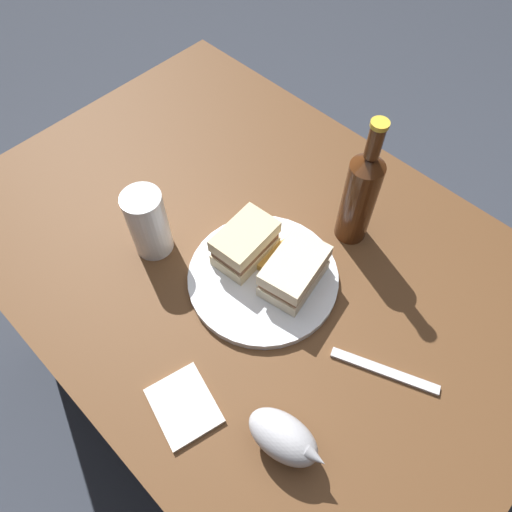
# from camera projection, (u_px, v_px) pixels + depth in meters

# --- Properties ---
(ground_plane) EXTENTS (6.00, 6.00, 0.00)m
(ground_plane) POSITION_uv_depth(u_px,v_px,m) (252.00, 375.00, 1.52)
(ground_plane) COLOR #333842
(dining_table) EXTENTS (1.15, 0.80, 0.72)m
(dining_table) POSITION_uv_depth(u_px,v_px,m) (251.00, 328.00, 1.22)
(dining_table) COLOR brown
(dining_table) RESTS_ON ground
(plate) EXTENTS (0.28, 0.28, 0.02)m
(plate) POSITION_uv_depth(u_px,v_px,m) (263.00, 278.00, 0.87)
(plate) COLOR white
(plate) RESTS_ON dining_table
(sandwich_half_left) EXTENTS (0.10, 0.14, 0.07)m
(sandwich_half_left) POSITION_uv_depth(u_px,v_px,m) (294.00, 271.00, 0.83)
(sandwich_half_left) COLOR beige
(sandwich_half_left) RESTS_ON plate
(sandwich_half_right) EXTENTS (0.08, 0.12, 0.07)m
(sandwich_half_right) POSITION_uv_depth(u_px,v_px,m) (245.00, 244.00, 0.86)
(sandwich_half_right) COLOR beige
(sandwich_half_right) RESTS_ON plate
(potato_wedge_front) EXTENTS (0.03, 0.05, 0.02)m
(potato_wedge_front) POSITION_uv_depth(u_px,v_px,m) (260.00, 231.00, 0.90)
(potato_wedge_front) COLOR gold
(potato_wedge_front) RESTS_ON plate
(potato_wedge_middle) EXTENTS (0.03, 0.06, 0.02)m
(potato_wedge_middle) POSITION_uv_depth(u_px,v_px,m) (269.00, 259.00, 0.87)
(potato_wedge_middle) COLOR gold
(potato_wedge_middle) RESTS_ON plate
(potato_wedge_back) EXTENTS (0.02, 0.05, 0.02)m
(potato_wedge_back) POSITION_uv_depth(u_px,v_px,m) (301.00, 249.00, 0.89)
(potato_wedge_back) COLOR #B77F33
(potato_wedge_back) RESTS_ON plate
(potato_wedge_left_edge) EXTENTS (0.04, 0.04, 0.01)m
(potato_wedge_left_edge) POSITION_uv_depth(u_px,v_px,m) (265.00, 235.00, 0.90)
(potato_wedge_left_edge) COLOR gold
(potato_wedge_left_edge) RESTS_ON plate
(potato_wedge_right_edge) EXTENTS (0.03, 0.06, 0.02)m
(potato_wedge_right_edge) POSITION_uv_depth(u_px,v_px,m) (282.00, 247.00, 0.89)
(potato_wedge_right_edge) COLOR gold
(potato_wedge_right_edge) RESTS_ON plate
(pint_glass) EXTENTS (0.07, 0.07, 0.14)m
(pint_glass) POSITION_uv_depth(u_px,v_px,m) (149.00, 226.00, 0.87)
(pint_glass) COLOR white
(pint_glass) RESTS_ON dining_table
(gravy_boat) EXTENTS (0.13, 0.08, 0.07)m
(gravy_boat) POSITION_uv_depth(u_px,v_px,m) (284.00, 438.00, 0.68)
(gravy_boat) COLOR #B7B7BC
(gravy_boat) RESTS_ON dining_table
(cider_bottle) EXTENTS (0.06, 0.06, 0.28)m
(cider_bottle) POSITION_uv_depth(u_px,v_px,m) (360.00, 195.00, 0.84)
(cider_bottle) COLOR #47230F
(cider_bottle) RESTS_ON dining_table
(napkin) EXTENTS (0.13, 0.11, 0.01)m
(napkin) POSITION_uv_depth(u_px,v_px,m) (184.00, 406.00, 0.75)
(napkin) COLOR silver
(napkin) RESTS_ON dining_table
(fork) EXTENTS (0.17, 0.08, 0.01)m
(fork) POSITION_uv_depth(u_px,v_px,m) (384.00, 371.00, 0.78)
(fork) COLOR silver
(fork) RESTS_ON dining_table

